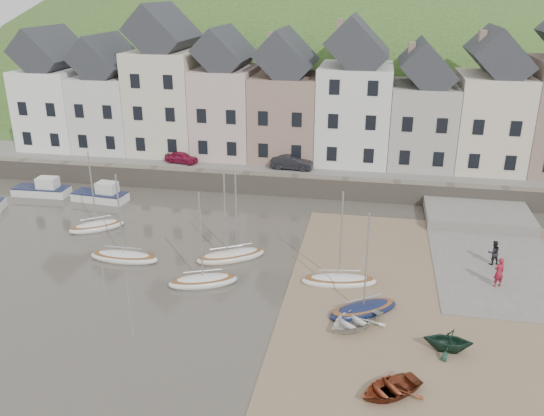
% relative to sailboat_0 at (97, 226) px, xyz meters
% --- Properties ---
extents(ground, '(160.00, 160.00, 0.00)m').
position_rel_sailboat_0_xyz_m(ground, '(13.68, -6.70, -0.27)').
color(ground, '#403B32').
rests_on(ground, ground).
extents(quay_land, '(90.00, 30.00, 1.50)m').
position_rel_sailboat_0_xyz_m(quay_land, '(13.68, 25.30, 0.48)').
color(quay_land, '#325020').
rests_on(quay_land, ground).
extents(quay_street, '(70.00, 7.00, 0.10)m').
position_rel_sailboat_0_xyz_m(quay_street, '(13.68, 13.80, 1.28)').
color(quay_street, slate).
rests_on(quay_street, quay_land).
extents(seawall, '(70.00, 1.20, 1.80)m').
position_rel_sailboat_0_xyz_m(seawall, '(13.68, 10.30, 0.63)').
color(seawall, slate).
rests_on(seawall, ground).
extents(beach, '(18.00, 26.00, 0.06)m').
position_rel_sailboat_0_xyz_m(beach, '(24.68, -6.70, -0.24)').
color(beach, '#7B664B').
rests_on(beach, ground).
extents(slipway, '(8.00, 18.00, 0.12)m').
position_rel_sailboat_0_xyz_m(slipway, '(28.68, 1.30, -0.21)').
color(slipway, slate).
rests_on(slipway, ground).
extents(hillside, '(134.40, 84.00, 84.00)m').
position_rel_sailboat_0_xyz_m(hillside, '(8.68, 53.30, -18.26)').
color(hillside, '#325020').
rests_on(hillside, ground).
extents(townhouse_terrace, '(61.05, 8.00, 13.93)m').
position_rel_sailboat_0_xyz_m(townhouse_terrace, '(15.44, 17.30, 7.06)').
color(townhouse_terrace, white).
rests_on(townhouse_terrace, quay_land).
extents(sailboat_0, '(4.21, 3.70, 6.32)m').
position_rel_sailboat_0_xyz_m(sailboat_0, '(0.00, 0.00, 0.00)').
color(sailboat_0, silver).
rests_on(sailboat_0, ground).
extents(sailboat_1, '(4.82, 1.51, 6.32)m').
position_rel_sailboat_0_xyz_m(sailboat_1, '(4.25, -4.51, -0.00)').
color(sailboat_1, silver).
rests_on(sailboat_1, ground).
extents(sailboat_2, '(4.33, 3.21, 6.32)m').
position_rel_sailboat_0_xyz_m(sailboat_2, '(11.03, -3.23, 0.00)').
color(sailboat_2, beige).
rests_on(sailboat_2, ground).
extents(sailboat_3, '(4.05, 3.29, 6.32)m').
position_rel_sailboat_0_xyz_m(sailboat_3, '(11.67, -2.81, 0.00)').
color(sailboat_3, silver).
rests_on(sailboat_3, ground).
extents(sailboat_4, '(4.54, 3.00, 6.32)m').
position_rel_sailboat_0_xyz_m(sailboat_4, '(10.47, -6.75, -0.00)').
color(sailboat_4, silver).
rests_on(sailboat_4, ground).
extents(sailboat_5, '(4.40, 3.63, 6.32)m').
position_rel_sailboat_0_xyz_m(sailboat_5, '(20.33, -8.26, -0.00)').
color(sailboat_5, '#131B3C').
rests_on(sailboat_5, ground).
extents(sailboat_6, '(4.84, 2.21, 6.32)m').
position_rel_sailboat_0_xyz_m(sailboat_6, '(18.74, -5.13, -0.00)').
color(sailboat_6, silver).
rests_on(sailboat_6, ground).
extents(motorboat_0, '(4.95, 1.90, 1.70)m').
position_rel_sailboat_0_xyz_m(motorboat_0, '(-8.17, 6.14, 0.32)').
color(motorboat_0, silver).
rests_on(motorboat_0, ground).
extents(motorboat_2, '(4.88, 2.19, 1.70)m').
position_rel_sailboat_0_xyz_m(motorboat_2, '(-2.43, 5.79, 0.32)').
color(motorboat_2, silver).
rests_on(motorboat_2, ground).
extents(rowboat_white, '(4.14, 4.22, 0.72)m').
position_rel_sailboat_0_xyz_m(rowboat_white, '(19.91, -9.71, 0.15)').
color(rowboat_white, silver).
rests_on(rowboat_white, beach).
extents(rowboat_green, '(2.49, 2.17, 1.27)m').
position_rel_sailboat_0_xyz_m(rowboat_green, '(24.64, -11.13, 0.43)').
color(rowboat_green, '#173326').
rests_on(rowboat_green, beach).
extents(rowboat_red, '(3.80, 3.63, 0.64)m').
position_rel_sailboat_0_xyz_m(rowboat_red, '(21.74, -14.99, 0.12)').
color(rowboat_red, maroon).
rests_on(rowboat_red, beach).
extents(person_red, '(0.83, 0.72, 1.91)m').
position_rel_sailboat_0_xyz_m(person_red, '(28.28, -3.82, 0.81)').
color(person_red, maroon).
rests_on(person_red, slipway).
extents(person_dark, '(0.98, 0.87, 1.67)m').
position_rel_sailboat_0_xyz_m(person_dark, '(28.49, -0.77, 0.69)').
color(person_dark, black).
rests_on(person_dark, slipway).
extents(car_left, '(3.38, 1.88, 1.09)m').
position_rel_sailboat_0_xyz_m(car_left, '(2.41, 12.80, 1.88)').
color(car_left, maroon).
rests_on(car_left, quay_street).
extents(car_right, '(3.91, 1.51, 1.27)m').
position_rel_sailboat_0_xyz_m(car_right, '(13.00, 12.80, 1.97)').
color(car_right, black).
rests_on(car_right, quay_street).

